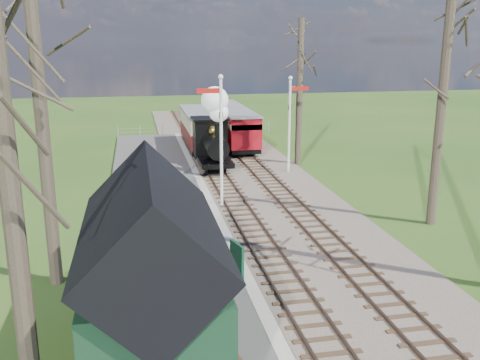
# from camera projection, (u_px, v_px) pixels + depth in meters

# --- Properties ---
(distant_hills) EXTENTS (114.40, 48.00, 22.02)m
(distant_hills) POSITION_uv_depth(u_px,v_px,m) (183.00, 214.00, 75.76)
(distant_hills) COLOR #385B23
(distant_hills) RESTS_ON ground
(ballast_bed) EXTENTS (8.00, 60.00, 0.10)m
(ballast_bed) POSITION_uv_depth(u_px,v_px,m) (239.00, 174.00, 31.40)
(ballast_bed) COLOR brown
(ballast_bed) RESTS_ON ground
(track_near) EXTENTS (1.60, 60.00, 0.15)m
(track_near) POSITION_uv_depth(u_px,v_px,m) (217.00, 175.00, 31.15)
(track_near) COLOR brown
(track_near) RESTS_ON ground
(track_far) EXTENTS (1.60, 60.00, 0.15)m
(track_far) POSITION_uv_depth(u_px,v_px,m) (261.00, 173.00, 31.63)
(track_far) COLOR brown
(track_far) RESTS_ON ground
(platform) EXTENTS (5.00, 44.00, 0.20)m
(platform) POSITION_uv_depth(u_px,v_px,m) (165.00, 223.00, 22.90)
(platform) COLOR #474442
(platform) RESTS_ON ground
(coping_strip) EXTENTS (0.40, 44.00, 0.21)m
(coping_strip) POSITION_uv_depth(u_px,v_px,m) (218.00, 219.00, 23.33)
(coping_strip) COLOR #B2AD9E
(coping_strip) RESTS_ON ground
(station_shed) EXTENTS (3.25, 6.30, 4.78)m
(station_shed) POSITION_uv_depth(u_px,v_px,m) (153.00, 275.00, 12.71)
(station_shed) COLOR black
(station_shed) RESTS_ON platform
(semaphore_near) EXTENTS (1.22, 0.24, 6.22)m
(semaphore_near) POSITION_uv_depth(u_px,v_px,m) (220.00, 132.00, 24.42)
(semaphore_near) COLOR silver
(semaphore_near) RESTS_ON ground
(semaphore_far) EXTENTS (1.22, 0.24, 5.72)m
(semaphore_far) POSITION_uv_depth(u_px,v_px,m) (291.00, 117.00, 31.14)
(semaphore_far) COLOR silver
(semaphore_far) RESTS_ON ground
(bare_trees) EXTENTS (15.51, 22.39, 12.00)m
(bare_trees) POSITION_uv_depth(u_px,v_px,m) (304.00, 113.00, 18.81)
(bare_trees) COLOR #382D23
(bare_trees) RESTS_ON ground
(fence_line) EXTENTS (12.60, 0.08, 1.00)m
(fence_line) POSITION_uv_depth(u_px,v_px,m) (195.00, 129.00, 44.38)
(fence_line) COLOR slate
(fence_line) RESTS_ON ground
(locomotive) EXTENTS (2.00, 4.67, 5.01)m
(locomotive) POSITION_uv_depth(u_px,v_px,m) (213.00, 133.00, 32.07)
(locomotive) COLOR black
(locomotive) RESTS_ON ground
(coach) EXTENTS (2.34, 8.01, 2.46)m
(coach) POSITION_uv_depth(u_px,v_px,m) (201.00, 128.00, 38.00)
(coach) COLOR black
(coach) RESTS_ON ground
(red_carriage_a) EXTENTS (2.18, 5.39, 2.29)m
(red_carriage_a) POSITION_uv_depth(u_px,v_px,m) (239.00, 130.00, 37.47)
(red_carriage_a) COLOR black
(red_carriage_a) RESTS_ON ground
(red_carriage_b) EXTENTS (2.18, 5.39, 2.29)m
(red_carriage_b) POSITION_uv_depth(u_px,v_px,m) (226.00, 119.00, 42.69)
(red_carriage_b) COLOR black
(red_carriage_b) RESTS_ON ground
(sign_board) EXTENTS (0.32, 0.82, 1.21)m
(sign_board) POSITION_uv_depth(u_px,v_px,m) (237.00, 261.00, 17.21)
(sign_board) COLOR #0F4A2D
(sign_board) RESTS_ON platform
(bench) EXTENTS (0.82, 1.64, 0.90)m
(bench) POSITION_uv_depth(u_px,v_px,m) (222.00, 349.00, 12.62)
(bench) COLOR #4D311B
(bench) RESTS_ON platform
(person) EXTENTS (0.33, 0.47, 1.23)m
(person) POSITION_uv_depth(u_px,v_px,m) (210.00, 271.00, 16.42)
(person) COLOR #1A2230
(person) RESTS_ON platform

